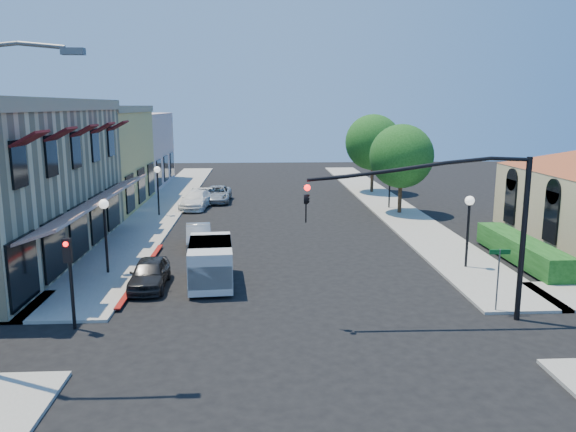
{
  "coord_description": "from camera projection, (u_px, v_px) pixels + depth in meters",
  "views": [
    {
      "loc": [
        -1.5,
        -17.56,
        7.76
      ],
      "look_at": [
        -0.06,
        8.52,
        2.6
      ],
      "focal_mm": 35.0,
      "sensor_mm": 36.0,
      "label": 1
    }
  ],
  "objects": [
    {
      "name": "parked_car_d",
      "position": [
        217.0,
        194.0,
        45.76
      ],
      "size": [
        2.25,
        4.69,
        1.29
      ],
      "primitive_type": "imported",
      "rotation": [
        0.0,
        0.0,
        -0.02
      ],
      "color": "#A5A8AA",
      "rests_on": "ground"
    },
    {
      "name": "sidewalk_right",
      "position": [
        383.0,
        202.0,
        45.69
      ],
      "size": [
        3.5,
        50.0,
        0.12
      ],
      "primitive_type": "cube",
      "color": "gray",
      "rests_on": "ground"
    },
    {
      "name": "lamppost_right_near",
      "position": [
        469.0,
        213.0,
        26.55
      ],
      "size": [
        0.44,
        0.44,
        3.57
      ],
      "color": "black",
      "rests_on": "ground"
    },
    {
      "name": "street_tree_b",
      "position": [
        373.0,
        142.0,
        49.72
      ],
      "size": [
        4.94,
        4.94,
        7.02
      ],
      "color": "#372416",
      "rests_on": "ground"
    },
    {
      "name": "sidewalk_left",
      "position": [
        167.0,
        204.0,
        44.74
      ],
      "size": [
        3.5,
        50.0,
        0.12
      ],
      "primitive_type": "cube",
      "color": "gray",
      "rests_on": "ground"
    },
    {
      "name": "yellow_stucco_building",
      "position": [
        73.0,
        158.0,
        42.67
      ],
      "size": [
        10.0,
        12.0,
        7.6
      ],
      "primitive_type": "cube",
      "color": "#D5BF5F",
      "rests_on": "ground"
    },
    {
      "name": "parked_car_c",
      "position": [
        196.0,
        200.0,
        42.81
      ],
      "size": [
        2.47,
        4.83,
        1.34
      ],
      "primitive_type": "imported",
      "rotation": [
        0.0,
        0.0,
        -0.13
      ],
      "color": "white",
      "rests_on": "ground"
    },
    {
      "name": "parked_car_a",
      "position": [
        149.0,
        273.0,
        24.2
      ],
      "size": [
        1.6,
        3.77,
        1.27
      ],
      "primitive_type": "imported",
      "rotation": [
        0.0,
        0.0,
        0.03
      ],
      "color": "black",
      "rests_on": "ground"
    },
    {
      "name": "white_van",
      "position": [
        211.0,
        261.0,
        24.55
      ],
      "size": [
        2.13,
        4.36,
        1.88
      ],
      "color": "beige",
      "rests_on": "ground"
    },
    {
      "name": "parked_car_b",
      "position": [
        198.0,
        236.0,
        31.13
      ],
      "size": [
        1.78,
        3.97,
        1.27
      ],
      "primitive_type": "imported",
      "rotation": [
        0.0,
        0.0,
        0.12
      ],
      "color": "#979A9C",
      "rests_on": "ground"
    },
    {
      "name": "hedge",
      "position": [
        520.0,
        262.0,
        28.23
      ],
      "size": [
        1.4,
        8.0,
        1.1
      ],
      "primitive_type": "cube",
      "color": "#134213",
      "rests_on": "ground"
    },
    {
      "name": "pink_stucco_building",
      "position": [
        113.0,
        150.0,
        54.49
      ],
      "size": [
        10.0,
        12.0,
        7.0
      ],
      "primitive_type": "cube",
      "color": "#D1AB9E",
      "rests_on": "ground"
    },
    {
      "name": "street_name_sign",
      "position": [
        499.0,
        270.0,
        21.01
      ],
      "size": [
        0.8,
        0.06,
        2.5
      ],
      "color": "#595B5E",
      "rests_on": "ground"
    },
    {
      "name": "lamppost_right_far",
      "position": [
        390.0,
        173.0,
        42.22
      ],
      "size": [
        0.44,
        0.44,
        3.57
      ],
      "color": "black",
      "rests_on": "ground"
    },
    {
      "name": "lamppost_left_far",
      "position": [
        157.0,
        178.0,
        39.34
      ],
      "size": [
        0.44,
        0.44,
        3.57
      ],
      "color": "black",
      "rests_on": "ground"
    },
    {
      "name": "ground",
      "position": [
        304.0,
        341.0,
        18.78
      ],
      "size": [
        120.0,
        120.0,
        0.0
      ],
      "primitive_type": "plane",
      "color": "black",
      "rests_on": "ground"
    },
    {
      "name": "secondary_signal",
      "position": [
        69.0,
        266.0,
        19.28
      ],
      "size": [
        0.28,
        0.42,
        3.32
      ],
      "color": "black",
      "rests_on": "ground"
    },
    {
      "name": "street_tree_a",
      "position": [
        401.0,
        156.0,
        40.0
      ],
      "size": [
        4.56,
        4.56,
        6.48
      ],
      "color": "#372416",
      "rests_on": "ground"
    },
    {
      "name": "lamppost_left_near",
      "position": [
        105.0,
        217.0,
        25.63
      ],
      "size": [
        0.44,
        0.44,
        3.57
      ],
      "color": "black",
      "rests_on": "ground"
    },
    {
      "name": "curb_red_strip",
      "position": [
        143.0,
        274.0,
        26.24
      ],
      "size": [
        0.25,
        10.0,
        0.06
      ],
      "primitive_type": "cube",
      "color": "maroon",
      "rests_on": "ground"
    },
    {
      "name": "signal_mast_arm",
      "position": [
        466.0,
        211.0,
        19.77
      ],
      "size": [
        8.01,
        0.39,
        6.0
      ],
      "color": "black",
      "rests_on": "ground"
    }
  ]
}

